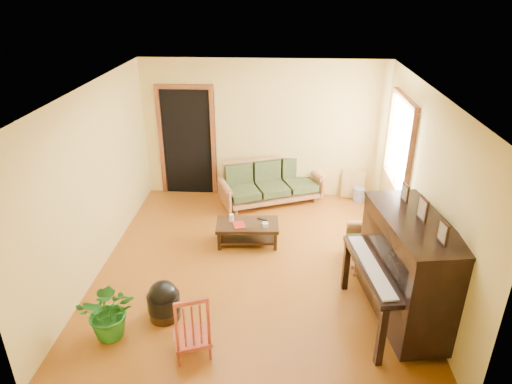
# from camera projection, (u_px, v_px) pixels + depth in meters

# --- Properties ---
(floor) EXTENTS (5.00, 5.00, 0.00)m
(floor) POSITION_uv_depth(u_px,v_px,m) (255.00, 265.00, 6.78)
(floor) COLOR #66340D
(floor) RESTS_ON ground
(doorway) EXTENTS (1.08, 0.16, 2.05)m
(doorway) POSITION_uv_depth(u_px,v_px,m) (187.00, 143.00, 8.66)
(doorway) COLOR black
(doorway) RESTS_ON floor
(window) EXTENTS (0.12, 1.36, 1.46)m
(window) POSITION_uv_depth(u_px,v_px,m) (400.00, 143.00, 7.19)
(window) COLOR white
(window) RESTS_ON right_wall
(sofa) EXTENTS (2.03, 1.43, 0.80)m
(sofa) POSITION_uv_depth(u_px,v_px,m) (272.00, 183.00, 8.49)
(sofa) COLOR brown
(sofa) RESTS_ON floor
(coffee_table) EXTENTS (1.01, 0.59, 0.36)m
(coffee_table) POSITION_uv_depth(u_px,v_px,m) (247.00, 233.00, 7.26)
(coffee_table) COLOR black
(coffee_table) RESTS_ON floor
(armchair) EXTENTS (0.78, 0.82, 0.78)m
(armchair) POSITION_uv_depth(u_px,v_px,m) (371.00, 242.00, 6.62)
(armchair) COLOR brown
(armchair) RESTS_ON floor
(piano) EXTENTS (1.17, 1.72, 1.41)m
(piano) POSITION_uv_depth(u_px,v_px,m) (407.00, 272.00, 5.40)
(piano) COLOR black
(piano) RESTS_ON floor
(footstool) EXTENTS (0.47, 0.47, 0.39)m
(footstool) POSITION_uv_depth(u_px,v_px,m) (164.00, 304.00, 5.65)
(footstool) COLOR black
(footstool) RESTS_ON floor
(red_chair) EXTENTS (0.52, 0.55, 0.85)m
(red_chair) POSITION_uv_depth(u_px,v_px,m) (191.00, 322.00, 5.02)
(red_chair) COLOR maroon
(red_chair) RESTS_ON floor
(leaning_frame) EXTENTS (0.45, 0.18, 0.59)m
(leaning_frame) POSITION_uv_depth(u_px,v_px,m) (353.00, 184.00, 8.71)
(leaning_frame) COLOR gold
(leaning_frame) RESTS_ON floor
(ceramic_crock) EXTENTS (0.23, 0.23, 0.27)m
(ceramic_crock) POSITION_uv_depth(u_px,v_px,m) (359.00, 195.00, 8.64)
(ceramic_crock) COLOR #324B97
(ceramic_crock) RESTS_ON floor
(potted_plant) EXTENTS (0.74, 0.67, 0.73)m
(potted_plant) POSITION_uv_depth(u_px,v_px,m) (110.00, 310.00, 5.29)
(potted_plant) COLOR #1C611B
(potted_plant) RESTS_ON floor
(book) EXTENTS (0.24, 0.28, 0.02)m
(book) POSITION_uv_depth(u_px,v_px,m) (233.00, 226.00, 7.09)
(book) COLOR maroon
(book) RESTS_ON coffee_table
(candle) EXTENTS (0.09, 0.09, 0.12)m
(candle) POSITION_uv_depth(u_px,v_px,m) (231.00, 218.00, 7.23)
(candle) COLOR white
(candle) RESTS_ON coffee_table
(glass_jar) EXTENTS (0.13, 0.13, 0.07)m
(glass_jar) POSITION_uv_depth(u_px,v_px,m) (265.00, 225.00, 7.08)
(glass_jar) COLOR silver
(glass_jar) RESTS_ON coffee_table
(remote) EXTENTS (0.16, 0.10, 0.02)m
(remote) POSITION_uv_depth(u_px,v_px,m) (262.00, 219.00, 7.30)
(remote) COLOR black
(remote) RESTS_ON coffee_table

